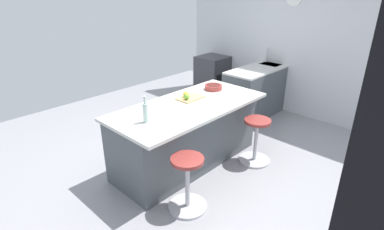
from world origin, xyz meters
name	(u,v)px	position (x,y,z in m)	size (l,w,h in m)	color
ground_plane	(196,164)	(0.00, 0.00, 0.00)	(7.02, 7.02, 0.00)	gray
interior_partition_left	(298,40)	(-2.70, 0.00, 1.37)	(0.15, 4.92, 2.74)	silver
sink_cabinet	(264,88)	(-2.36, -0.40, 0.46)	(1.91, 0.60, 1.18)	#4C5156
oven_range	(212,76)	(-2.35, -1.70, 0.44)	(0.60, 0.61, 0.87)	#38383D
kitchen_island	(187,133)	(0.04, -0.14, 0.45)	(2.14, 1.00, 0.88)	#4C5156
stool_by_window	(256,142)	(-0.64, 0.53, 0.30)	(0.44, 0.44, 0.64)	#B7B7BC
stool_middle	(187,185)	(0.72, 0.53, 0.30)	(0.44, 0.44, 0.64)	#B7B7BC
cutting_board	(190,98)	(-0.13, -0.24, 0.89)	(0.36, 0.24, 0.02)	tan
apple_green	(187,97)	(-0.03, -0.21, 0.94)	(0.08, 0.08, 0.08)	#609E2D
apple_yellow	(186,94)	(-0.09, -0.28, 0.94)	(0.08, 0.08, 0.08)	gold
water_bottle	(145,112)	(0.77, -0.07, 1.01)	(0.06, 0.06, 0.31)	silver
fruit_bowl	(213,87)	(-0.64, -0.26, 0.92)	(0.26, 0.26, 0.07)	#993833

